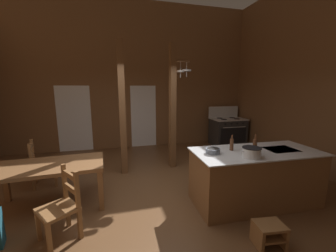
% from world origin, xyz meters
% --- Properties ---
extents(ground_plane, '(8.69, 7.94, 0.10)m').
position_xyz_m(ground_plane, '(0.00, 0.00, -0.05)').
color(ground_plane, brown).
extents(wall_back, '(8.69, 0.14, 4.66)m').
position_xyz_m(wall_back, '(0.00, 3.64, 2.33)').
color(wall_back, brown).
rests_on(wall_back, ground_plane).
extents(glazed_door_back_left, '(1.00, 0.01, 2.05)m').
position_xyz_m(glazed_door_back_left, '(-1.78, 3.57, 1.02)').
color(glazed_door_back_left, white).
rests_on(glazed_door_back_left, ground_plane).
extents(glazed_panel_back_right, '(0.84, 0.01, 2.05)m').
position_xyz_m(glazed_panel_back_right, '(0.39, 3.57, 1.02)').
color(glazed_panel_back_right, white).
rests_on(glazed_panel_back_right, ground_plane).
extents(kitchen_island, '(2.19, 1.03, 0.94)m').
position_xyz_m(kitchen_island, '(1.75, -0.48, 0.47)').
color(kitchen_island, brown).
rests_on(kitchen_island, ground_plane).
extents(stove_range, '(1.15, 0.83, 1.32)m').
position_xyz_m(stove_range, '(3.25, 2.99, 0.48)').
color(stove_range, '#2A2A2A').
rests_on(stove_range, ground_plane).
extents(support_post_with_pot_rack, '(0.57, 0.26, 3.01)m').
position_xyz_m(support_post_with_pot_rack, '(0.85, 1.49, 1.59)').
color(support_post_with_pot_rack, brown).
rests_on(support_post_with_pot_rack, ground_plane).
extents(support_post_center, '(0.14, 0.14, 3.01)m').
position_xyz_m(support_post_center, '(-0.38, 1.40, 1.51)').
color(support_post_center, brown).
rests_on(support_post_center, ground_plane).
extents(step_stool, '(0.39, 0.32, 0.30)m').
position_xyz_m(step_stool, '(1.28, -1.43, 0.18)').
color(step_stool, brown).
rests_on(step_stool, ground_plane).
extents(dining_table, '(1.75, 1.00, 0.74)m').
position_xyz_m(dining_table, '(-1.64, 0.28, 0.65)').
color(dining_table, brown).
rests_on(dining_table, ground_plane).
extents(ladderback_chair_near_window, '(0.61, 0.61, 0.95)m').
position_xyz_m(ladderback_chair_near_window, '(-1.29, -0.60, 0.45)').
color(ladderback_chair_near_window, brown).
rests_on(ladderback_chair_near_window, ground_plane).
extents(ladderback_chair_by_post, '(0.53, 0.53, 0.95)m').
position_xyz_m(ladderback_chair_by_post, '(-2.06, 1.17, 0.45)').
color(ladderback_chair_by_post, brown).
rests_on(ladderback_chair_by_post, ground_plane).
extents(stockpot_on_counter, '(0.35, 0.29, 0.16)m').
position_xyz_m(stockpot_on_counter, '(1.45, -0.74, 1.02)').
color(stockpot_on_counter, silver).
rests_on(stockpot_on_counter, kitchen_island).
extents(mixing_bowl_on_counter, '(0.23, 0.23, 0.08)m').
position_xyz_m(mixing_bowl_on_counter, '(0.97, -0.41, 0.98)').
color(mixing_bowl_on_counter, slate).
rests_on(mixing_bowl_on_counter, kitchen_island).
extents(bottle_tall_on_counter, '(0.06, 0.06, 0.32)m').
position_xyz_m(bottle_tall_on_counter, '(1.63, -0.58, 1.07)').
color(bottle_tall_on_counter, '#56331E').
rests_on(bottle_tall_on_counter, kitchen_island).
extents(bottle_short_on_counter, '(0.06, 0.06, 0.27)m').
position_xyz_m(bottle_short_on_counter, '(1.36, -0.34, 1.04)').
color(bottle_short_on_counter, '#56331E').
rests_on(bottle_short_on_counter, kitchen_island).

